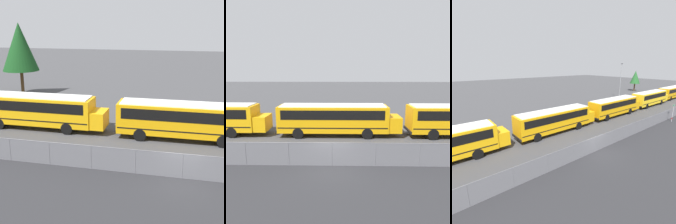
% 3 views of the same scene
% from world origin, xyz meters
% --- Properties ---
extents(ground_plane, '(200.00, 200.00, 0.00)m').
position_xyz_m(ground_plane, '(0.00, 0.00, 0.00)').
color(ground_plane, '#424244').
extents(fence, '(102.28, 0.07, 1.69)m').
position_xyz_m(fence, '(0.00, -0.00, 0.86)').
color(fence, '#9EA0A5').
rests_on(fence, ground_plane).
extents(school_bus_2, '(12.15, 2.54, 3.16)m').
position_xyz_m(school_bus_2, '(-13.15, 7.22, 1.89)').
color(school_bus_2, '#EDA80F').
rests_on(school_bus_2, ground_plane).
extents(school_bus_3, '(12.15, 2.54, 3.16)m').
position_xyz_m(school_bus_3, '(0.05, 7.08, 1.89)').
color(school_bus_3, orange).
rests_on(school_bus_3, ground_plane).
extents(tree_0, '(4.88, 4.88, 9.69)m').
position_xyz_m(tree_0, '(-21.92, 20.15, 6.50)').
color(tree_0, '#51381E').
rests_on(tree_0, ground_plane).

